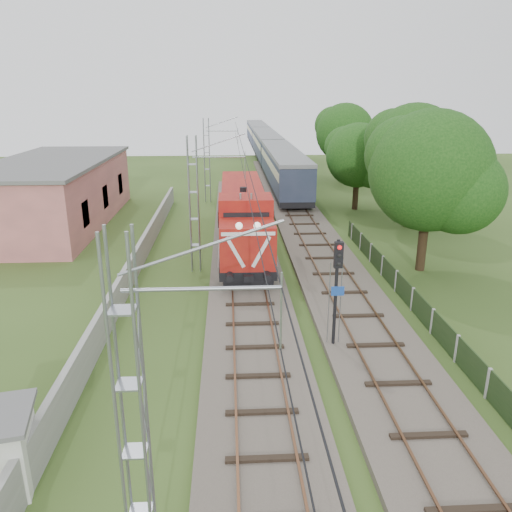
{
  "coord_description": "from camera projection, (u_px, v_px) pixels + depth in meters",
  "views": [
    {
      "loc": [
        -0.96,
        -16.7,
        10.29
      ],
      "look_at": [
        0.4,
        7.87,
        2.2
      ],
      "focal_mm": 35.0,
      "sensor_mm": 36.0,
      "label": 1
    }
  ],
  "objects": [
    {
      "name": "ground",
      "position": [
        257.0,
        375.0,
        19.11
      ],
      "size": [
        140.0,
        140.0,
        0.0
      ],
      "primitive_type": "plane",
      "color": "#324A1B",
      "rests_on": "ground"
    },
    {
      "name": "track_main",
      "position": [
        249.0,
        298.0,
        25.69
      ],
      "size": [
        4.2,
        70.0,
        0.45
      ],
      "color": "#6B6054",
      "rests_on": "ground"
    },
    {
      "name": "track_side",
      "position": [
        307.0,
        231.0,
        38.28
      ],
      "size": [
        4.2,
        80.0,
        0.45
      ],
      "color": "#6B6054",
      "rests_on": "ground"
    },
    {
      "name": "catenary",
      "position": [
        195.0,
        205.0,
        29.07
      ],
      "size": [
        3.31,
        70.0,
        8.0
      ],
      "color": "gray",
      "rests_on": "ground"
    },
    {
      "name": "boundary_wall",
      "position": [
        138.0,
        259.0,
        29.91
      ],
      "size": [
        0.25,
        40.0,
        1.5
      ],
      "primitive_type": "cube",
      "color": "#9E9E99",
      "rests_on": "ground"
    },
    {
      "name": "station_building",
      "position": [
        55.0,
        192.0,
        40.26
      ],
      "size": [
        8.4,
        20.4,
        5.22
      ],
      "color": "#DA7A75",
      "rests_on": "ground"
    },
    {
      "name": "fence",
      "position": [
        432.0,
        321.0,
        22.18
      ],
      "size": [
        0.12,
        32.0,
        1.2
      ],
      "color": "black",
      "rests_on": "ground"
    },
    {
      "name": "locomotive",
      "position": [
        243.0,
        215.0,
        34.1
      ],
      "size": [
        3.09,
        17.67,
        4.49
      ],
      "color": "black",
      "rests_on": "ground"
    },
    {
      "name": "coach_rake",
      "position": [
        266.0,
        144.0,
        77.26
      ],
      "size": [
        3.26,
        72.72,
        3.77
      ],
      "color": "black",
      "rests_on": "ground"
    },
    {
      "name": "signal_post",
      "position": [
        337.0,
        277.0,
        19.86
      ],
      "size": [
        0.53,
        0.41,
        4.82
      ],
      "color": "black",
      "rests_on": "ground"
    },
    {
      "name": "tree_a",
      "position": [
        432.0,
        172.0,
        28.54
      ],
      "size": [
        7.33,
        6.98,
        9.5
      ],
      "color": "#392517",
      "rests_on": "ground"
    },
    {
      "name": "tree_b",
      "position": [
        415.0,
        151.0,
        38.24
      ],
      "size": [
        7.41,
        7.05,
        9.6
      ],
      "color": "#392517",
      "rests_on": "ground"
    },
    {
      "name": "tree_c",
      "position": [
        359.0,
        156.0,
        44.6
      ],
      "size": [
        6.01,
        5.72,
        7.79
      ],
      "color": "#392517",
      "rests_on": "ground"
    },
    {
      "name": "tree_d",
      "position": [
        346.0,
        133.0,
        58.29
      ],
      "size": [
        7.08,
        6.74,
        9.18
      ],
      "color": "#392517",
      "rests_on": "ground"
    }
  ]
}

